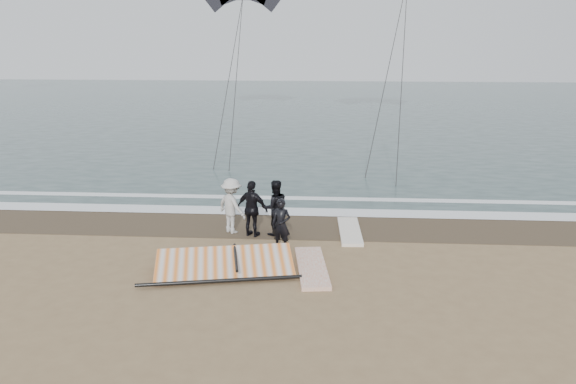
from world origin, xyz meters
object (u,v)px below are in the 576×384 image
at_px(board_white, 312,267).
at_px(sail_rig, 223,264).
at_px(man_main, 281,225).
at_px(board_cream, 350,231).

distance_m(board_white, sail_rig, 2.43).
bearing_deg(sail_rig, board_white, 5.10).
height_order(man_main, board_white, man_main).
relative_size(board_white, sail_rig, 0.65).
height_order(man_main, board_cream, man_main).
bearing_deg(board_white, board_cream, 62.05).
bearing_deg(man_main, sail_rig, -118.07).
bearing_deg(board_cream, sail_rig, -140.01).
xyz_separation_m(board_white, board_cream, (1.17, 2.98, -0.00)).
bearing_deg(sail_rig, board_cream, 41.73).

